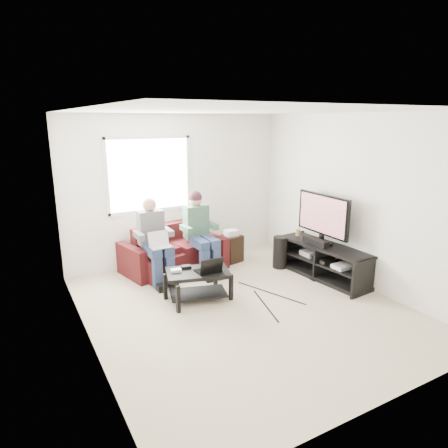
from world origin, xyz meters
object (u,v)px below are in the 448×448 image
at_px(tv_stand, 324,263).
at_px(tv, 323,216).
at_px(sofa, 173,253).
at_px(subwoofer, 280,252).
at_px(end_table, 231,247).
at_px(coffee_table, 198,279).

relative_size(tv_stand, tv, 1.55).
distance_m(sofa, subwoofer, 1.85).
bearing_deg(tv, end_table, 125.72).
xyz_separation_m(sofa, tv_stand, (2.02, -1.52, -0.04)).
height_order(subwoofer, end_table, end_table).
bearing_deg(subwoofer, coffee_table, -165.37).
distance_m(coffee_table, tv, 2.26).
bearing_deg(subwoofer, tv_stand, -62.98).
bearing_deg(tv_stand, sofa, 142.89).
height_order(sofa, coffee_table, sofa).
xyz_separation_m(sofa, subwoofer, (1.65, -0.82, -0.01)).
relative_size(sofa, subwoofer, 3.17).
xyz_separation_m(coffee_table, tv_stand, (2.15, -0.24, -0.07)).
height_order(sofa, end_table, sofa).
bearing_deg(coffee_table, tv, -3.71).
bearing_deg(tv_stand, coffee_table, 173.65).
bearing_deg(coffee_table, end_table, 43.56).
xyz_separation_m(tv_stand, end_table, (-0.93, 1.40, 0.02)).
distance_m(tv, subwoofer, 1.02).
distance_m(sofa, end_table, 1.09).
bearing_deg(sofa, tv, -35.29).
bearing_deg(end_table, tv, -54.28).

